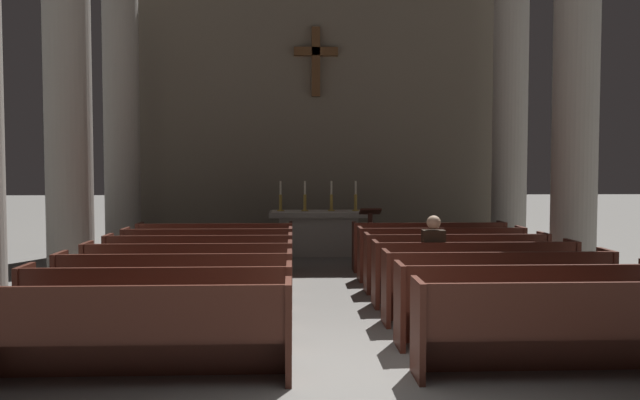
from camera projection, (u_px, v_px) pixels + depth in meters
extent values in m
plane|color=slate|center=(353.00, 379.00, 6.22)|extent=(80.00, 80.00, 0.00)
cube|color=#4C2319|center=(135.00, 337.00, 6.11)|extent=(2.81, 0.40, 0.05)
cube|color=#4C2319|center=(129.00, 313.00, 5.87)|extent=(2.81, 0.05, 0.50)
cube|color=#4C2319|center=(140.00, 355.00, 6.30)|extent=(2.81, 0.04, 0.40)
cube|color=#4C2319|center=(289.00, 331.00, 6.15)|extent=(0.06, 0.50, 0.95)
cube|color=#4C2319|center=(159.00, 312.00, 7.17)|extent=(2.81, 0.40, 0.05)
cube|color=#4C2319|center=(154.00, 291.00, 6.94)|extent=(2.81, 0.05, 0.50)
cube|color=#4C2319|center=(162.00, 328.00, 7.37)|extent=(2.81, 0.04, 0.40)
cube|color=#4C2319|center=(289.00, 306.00, 7.21)|extent=(0.06, 0.50, 0.95)
cube|color=#4C2319|center=(25.00, 309.00, 7.09)|extent=(0.06, 0.50, 0.95)
cube|color=#4C2319|center=(176.00, 293.00, 8.24)|extent=(2.81, 0.40, 0.05)
cube|color=#4C2319|center=(172.00, 274.00, 8.00)|extent=(2.81, 0.05, 0.50)
cube|color=#4C2319|center=(179.00, 307.00, 8.43)|extent=(2.81, 0.04, 0.40)
cube|color=#4C2319|center=(290.00, 288.00, 8.27)|extent=(0.06, 0.50, 0.95)
cube|color=#4C2319|center=(60.00, 290.00, 8.15)|extent=(0.06, 0.50, 0.95)
cube|color=#4C2319|center=(189.00, 278.00, 9.30)|extent=(2.81, 0.40, 0.05)
cube|color=#4C2319|center=(187.00, 262.00, 9.06)|extent=(2.81, 0.05, 0.50)
cube|color=#4C2319|center=(191.00, 292.00, 9.49)|extent=(2.81, 0.04, 0.40)
cube|color=#4C2319|center=(290.00, 274.00, 9.34)|extent=(0.06, 0.50, 0.95)
cube|color=#4C2319|center=(87.00, 276.00, 9.22)|extent=(0.06, 0.50, 0.95)
cube|color=#4C2319|center=(200.00, 267.00, 10.36)|extent=(2.81, 0.40, 0.05)
cube|color=#4C2319|center=(198.00, 252.00, 10.12)|extent=(2.81, 0.05, 0.50)
cube|color=#4C2319|center=(202.00, 279.00, 10.55)|extent=(2.81, 0.04, 0.40)
cube|color=#4C2319|center=(290.00, 263.00, 10.40)|extent=(0.06, 0.50, 0.95)
cube|color=#4C2319|center=(108.00, 265.00, 10.28)|extent=(0.06, 0.50, 0.95)
cube|color=#4C2319|center=(209.00, 258.00, 11.42)|extent=(2.81, 0.40, 0.05)
cube|color=#4C2319|center=(207.00, 243.00, 11.19)|extent=(2.81, 0.05, 0.50)
cube|color=#4C2319|center=(210.00, 269.00, 11.62)|extent=(2.81, 0.04, 0.40)
cube|color=#4C2319|center=(291.00, 254.00, 11.46)|extent=(0.06, 0.50, 0.95)
cube|color=#4C2319|center=(125.00, 255.00, 11.34)|extent=(0.06, 0.50, 0.95)
cube|color=#4C2319|center=(216.00, 250.00, 12.49)|extent=(2.81, 0.40, 0.05)
cube|color=#4C2319|center=(214.00, 237.00, 12.25)|extent=(2.81, 0.05, 0.50)
cube|color=#4C2319|center=(217.00, 260.00, 12.68)|extent=(2.81, 0.04, 0.40)
cube|color=#4C2319|center=(291.00, 247.00, 12.52)|extent=(0.06, 0.50, 0.95)
cube|color=#4C2319|center=(140.00, 248.00, 12.40)|extent=(0.06, 0.50, 0.95)
cube|color=#4C2319|center=(565.00, 332.00, 6.28)|extent=(2.81, 0.40, 0.05)
cube|color=#4C2319|center=(576.00, 309.00, 6.04)|extent=(2.81, 0.05, 0.50)
cube|color=#4C2319|center=(557.00, 350.00, 6.47)|extent=(2.81, 0.04, 0.40)
cube|color=#4C2319|center=(418.00, 329.00, 6.20)|extent=(0.06, 0.50, 0.95)
cube|color=#4C2319|center=(526.00, 308.00, 7.34)|extent=(2.81, 0.40, 0.05)
cube|color=#4C2319|center=(534.00, 288.00, 7.10)|extent=(2.81, 0.05, 0.50)
cube|color=#4C2319|center=(520.00, 324.00, 7.53)|extent=(2.81, 0.04, 0.40)
cube|color=#4C2319|center=(400.00, 305.00, 7.26)|extent=(0.06, 0.50, 0.95)
cube|color=#4C2319|center=(496.00, 290.00, 8.41)|extent=(2.81, 0.40, 0.05)
cube|color=#4C2319|center=(502.00, 272.00, 8.17)|extent=(2.81, 0.05, 0.50)
cube|color=#4C2319|center=(492.00, 305.00, 8.60)|extent=(2.81, 0.04, 0.40)
cube|color=#4C2319|center=(386.00, 288.00, 8.32)|extent=(0.06, 0.50, 0.95)
cube|color=#4C2319|center=(606.00, 286.00, 8.44)|extent=(0.06, 0.50, 0.95)
cube|color=#4C2319|center=(474.00, 276.00, 9.47)|extent=(2.81, 0.40, 0.05)
cube|color=#4C2319|center=(478.00, 260.00, 9.23)|extent=(2.81, 0.05, 0.50)
cube|color=#4C2319|center=(470.00, 289.00, 9.66)|extent=(2.81, 0.04, 0.40)
cube|color=#4C2319|center=(375.00, 274.00, 9.39)|extent=(0.06, 0.50, 0.95)
cube|color=#4C2319|center=(571.00, 273.00, 9.50)|extent=(0.06, 0.50, 0.95)
cube|color=#4C2319|center=(455.00, 265.00, 10.53)|extent=(2.81, 0.40, 0.05)
cube|color=#4C2319|center=(459.00, 250.00, 10.29)|extent=(2.81, 0.05, 0.50)
cube|color=#4C2319|center=(453.00, 277.00, 10.72)|extent=(2.81, 0.04, 0.40)
cube|color=#4C2319|center=(367.00, 263.00, 10.45)|extent=(0.06, 0.50, 0.95)
cube|color=#4C2319|center=(543.00, 262.00, 10.57)|extent=(0.06, 0.50, 0.95)
cube|color=#4C2319|center=(440.00, 256.00, 11.59)|extent=(2.81, 0.40, 0.05)
cube|color=#4C2319|center=(444.00, 242.00, 11.35)|extent=(2.81, 0.05, 0.50)
cube|color=#4C2319|center=(438.00, 267.00, 11.78)|extent=(2.81, 0.04, 0.40)
cube|color=#4C2319|center=(360.00, 254.00, 11.51)|extent=(0.06, 0.50, 0.95)
cube|color=#4C2319|center=(521.00, 253.00, 11.63)|extent=(0.06, 0.50, 0.95)
cube|color=#4C2319|center=(428.00, 249.00, 12.66)|extent=(2.81, 0.40, 0.05)
cube|color=#4C2319|center=(431.00, 236.00, 12.42)|extent=(2.81, 0.05, 0.50)
cube|color=#4C2319|center=(426.00, 259.00, 12.85)|extent=(2.81, 0.04, 0.40)
cube|color=#4C2319|center=(354.00, 247.00, 12.57)|extent=(0.06, 0.50, 0.95)
cube|color=#4C2319|center=(501.00, 246.00, 12.69)|extent=(0.06, 0.50, 0.95)
cube|color=#ADA89E|center=(72.00, 278.00, 11.21)|extent=(1.09, 1.09, 0.20)
cylinder|color=#ADA89E|center=(67.00, 73.00, 11.03)|extent=(0.78, 0.78, 7.20)
cube|color=#ADA89E|center=(572.00, 275.00, 11.57)|extent=(1.09, 1.09, 0.20)
cylinder|color=#ADA89E|center=(576.00, 76.00, 11.39)|extent=(0.78, 0.78, 7.20)
cube|color=#ADA89E|center=(124.00, 252.00, 14.66)|extent=(1.09, 1.09, 0.20)
cylinder|color=#ADA89E|center=(121.00, 95.00, 14.48)|extent=(0.78, 0.78, 7.20)
cube|color=#ADA89E|center=(508.00, 250.00, 15.02)|extent=(1.09, 1.09, 0.20)
cylinder|color=#ADA89E|center=(510.00, 97.00, 14.84)|extent=(0.78, 0.78, 7.20)
cube|color=#A8A399|center=(318.00, 236.00, 14.81)|extent=(1.76, 0.72, 0.88)
cube|color=#A8A399|center=(318.00, 214.00, 14.79)|extent=(2.20, 0.90, 0.12)
cube|color=silver|center=(318.00, 211.00, 14.79)|extent=(2.09, 0.86, 0.01)
cylinder|color=#B79338|center=(281.00, 210.00, 14.75)|extent=(0.16, 0.16, 0.02)
cylinder|color=#B79338|center=(281.00, 203.00, 14.74)|extent=(0.07, 0.07, 0.37)
cylinder|color=silver|center=(281.00, 188.00, 14.72)|extent=(0.04, 0.04, 0.31)
cylinder|color=#B79338|center=(305.00, 210.00, 14.77)|extent=(0.16, 0.16, 0.02)
cylinder|color=#B79338|center=(305.00, 203.00, 14.76)|extent=(0.07, 0.07, 0.37)
cylinder|color=silver|center=(305.00, 188.00, 14.75)|extent=(0.04, 0.04, 0.31)
cylinder|color=#B79338|center=(331.00, 210.00, 14.80)|extent=(0.16, 0.16, 0.02)
cylinder|color=#B79338|center=(331.00, 203.00, 14.79)|extent=(0.07, 0.07, 0.37)
cylinder|color=silver|center=(331.00, 188.00, 14.77)|extent=(0.04, 0.04, 0.31)
cylinder|color=#B79338|center=(356.00, 210.00, 14.82)|extent=(0.16, 0.16, 0.02)
cylinder|color=#B79338|center=(356.00, 203.00, 14.81)|extent=(0.07, 0.07, 0.37)
cylinder|color=silver|center=(356.00, 188.00, 14.79)|extent=(0.04, 0.04, 0.31)
cube|color=#706656|center=(315.00, 80.00, 16.35)|extent=(9.99, 0.25, 8.34)
cube|color=brown|center=(316.00, 62.00, 16.11)|extent=(0.20, 0.20, 1.69)
cube|color=brown|center=(316.00, 52.00, 16.09)|extent=(1.08, 0.20, 0.20)
cylinder|color=#4C2319|center=(370.00, 262.00, 13.68)|extent=(0.36, 0.36, 0.04)
cylinder|color=#4C2319|center=(370.00, 238.00, 13.66)|extent=(0.10, 0.10, 1.05)
cube|color=#4C2319|center=(370.00, 211.00, 13.63)|extent=(0.44, 0.31, 0.15)
cube|color=#26262B|center=(429.00, 288.00, 9.63)|extent=(0.24, 0.14, 0.45)
cube|color=#26262B|center=(431.00, 270.00, 9.49)|extent=(0.28, 0.36, 0.12)
cube|color=#2D2319|center=(433.00, 249.00, 9.34)|extent=(0.32, 0.20, 0.54)
sphere|color=beige|center=(434.00, 222.00, 9.32)|extent=(0.20, 0.20, 0.20)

